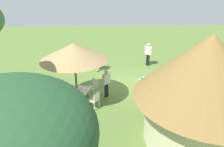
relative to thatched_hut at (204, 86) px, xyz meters
The scene contains 14 objects.
ground_plane 5.84m from the thatched_hut, 66.27° to the right, with size 36.00×36.00×0.00m, color #567232.
thatched_hut is the anchor object (origin of this frame).
shade_umbrella 5.73m from the thatched_hut, 30.15° to the right, with size 3.20×3.20×3.12m.
patio_dining_table 5.97m from the thatched_hut, 30.15° to the right, with size 1.37×1.09×0.74m.
patio_chair_near_hut 6.22m from the thatched_hut, 19.13° to the right, with size 0.60×0.60×0.90m.
patio_chair_west_end 4.93m from the thatched_hut, 29.27° to the right, with size 0.59×0.60×0.90m.
patio_chair_near_lawn 5.83m from the thatched_hut, 41.65° to the right, with size 0.61×0.61×0.90m.
patio_chair_east_end 7.10m from the thatched_hut, 31.14° to the right, with size 0.60×0.60×0.90m.
guest_beside_umbrella 5.03m from the thatched_hut, 44.41° to the right, with size 0.44×0.44×1.57m.
standing_watcher 7.98m from the thatched_hut, 87.12° to the right, with size 0.48×0.48×1.71m.
striped_lounge_chair 5.43m from the thatched_hut, 77.18° to the right, with size 0.59×0.83×0.66m.
zebra_nearest_camera 8.62m from the thatched_hut, 56.22° to the right, with size 2.36×0.85×1.50m.
zebra_by_umbrella 4.45m from the thatched_hut, 108.19° to the right, with size 0.93×2.32×1.57m.
acacia_tree_behind_hut 6.43m from the thatched_hut, 39.28° to the left, with size 2.73×2.73×4.49m.
Camera 1 is at (1.24, 11.30, 5.72)m, focal length 33.21 mm.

